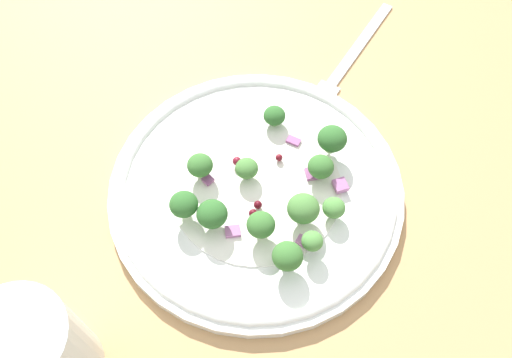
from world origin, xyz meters
TOP-DOWN VIEW (x-y plane):
  - ground_plane at (0.00, 0.00)cm, footprint 180.00×180.00cm
  - plate at (0.82, 1.17)cm, footprint 28.74×28.74cm
  - dressing_pool at (0.82, 1.17)cm, footprint 16.67×16.67cm
  - broccoli_floret_0 at (0.89, 2.57)cm, footprint 2.22×2.22cm
  - broccoli_floret_1 at (7.27, 5.45)cm, footprint 2.26×2.26cm
  - broccoli_floret_2 at (1.55, -4.37)cm, footprint 2.98×2.98cm
  - broccoli_floret_3 at (4.01, -5.95)cm, footprint 2.13×2.13cm
  - broccoli_floret_4 at (-6.16, 3.25)cm, footprint 2.65×2.65cm
  - broccoli_floret_5 at (8.88, -0.95)cm, footprint 2.89×2.89cm
  - broccoli_floret_6 at (-2.30, 5.68)cm, footprint 2.50×2.50cm
  - broccoli_floret_7 at (-4.86, 0.83)cm, footprint 2.84×2.84cm
  - broccoli_floret_8 at (-2.34, -2.93)cm, footprint 2.59×2.59cm
  - broccoli_floret_9 at (0.40, -7.07)cm, footprint 1.94×1.94cm
  - broccoli_floret_10 at (6.12, -2.18)cm, footprint 2.51×2.51cm
  - broccoli_floret_11 at (-2.67, -6.68)cm, footprint 2.73×2.73cm
  - cranberry_0 at (4.49, 1.81)cm, footprint 0.71×0.71cm
  - cranberry_1 at (-1.68, -1.16)cm, footprint 0.82×0.82cm
  - cranberry_2 at (-0.65, -0.69)cm, footprint 0.80×0.80cm
  - cranberry_3 at (1.05, 4.21)cm, footprint 0.87×0.87cm
  - onion_bit_0 at (7.13, 2.42)cm, footprint 1.27×1.58cm
  - onion_bit_1 at (-4.11, -1.03)cm, footprint 1.77×1.70cm
  - onion_bit_2 at (-2.32, 4.66)cm, footprint 0.95×0.97cm
  - onion_bit_3 at (0.40, -6.23)cm, footprint 1.30×1.61cm
  - onion_bit_4 at (5.76, -1.64)cm, footprint 1.86×1.83cm
  - onion_bit_5 at (6.65, -4.45)cm, footprint 1.70×1.75cm
  - fork at (20.63, 6.89)cm, footprint 18.40×6.72cm
  - water_glass at (-22.69, -0.45)cm, footprint 7.81×7.81cm

SIDE VIEW (x-z plane):
  - ground_plane at x=0.00cm, z-range -2.00..0.00cm
  - fork at x=20.63cm, z-range 0.00..0.50cm
  - plate at x=0.82cm, z-range 0.01..1.71cm
  - dressing_pool at x=0.82cm, z-range 1.20..1.40cm
  - onion_bit_0 at x=7.13cm, z-range 1.22..1.72cm
  - onion_bit_1 at x=-4.11cm, z-range 1.26..1.81cm
  - onion_bit_4 at x=5.76cm, z-range 1.36..1.84cm
  - onion_bit_3 at x=0.40cm, z-range 1.40..1.89cm
  - onion_bit_2 at x=-2.32cm, z-range 1.64..1.96cm
  - onion_bit_5 at x=6.65cm, z-range 1.56..2.16cm
  - cranberry_0 at x=4.49cm, z-range 1.52..2.23cm
  - cranberry_2 at x=-0.65cm, z-range 1.54..2.34cm
  - cranberry_3 at x=1.05cm, z-range 1.65..2.52cm
  - cranberry_1 at x=-1.68cm, z-range 1.79..2.61cm
  - broccoli_floret_1 at x=7.27cm, z-range 1.51..3.80cm
  - broccoli_floret_3 at x=4.01cm, z-range 1.64..3.79cm
  - broccoli_floret_0 at x=0.89cm, z-range 1.68..3.93cm
  - broccoli_floret_10 at x=6.12cm, z-range 1.81..4.36cm
  - broccoli_floret_6 at x=-2.30cm, z-range 1.88..4.41cm
  - broccoli_floret_9 at x=0.40cm, z-range 2.17..4.14cm
  - broccoli_floret_7 at x=-4.86cm, z-range 1.89..4.77cm
  - broccoli_floret_11 at x=-2.67cm, z-range 1.97..4.74cm
  - broccoli_floret_8 at x=-2.34cm, z-range 2.06..4.68cm
  - broccoli_floret_2 at x=1.55cm, z-range 1.98..5.00cm
  - broccoli_floret_4 at x=-6.16cm, z-range 2.15..4.83cm
  - broccoli_floret_5 at x=8.88cm, z-range 2.29..5.22cm
  - water_glass at x=-22.69cm, z-range 0.00..10.28cm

